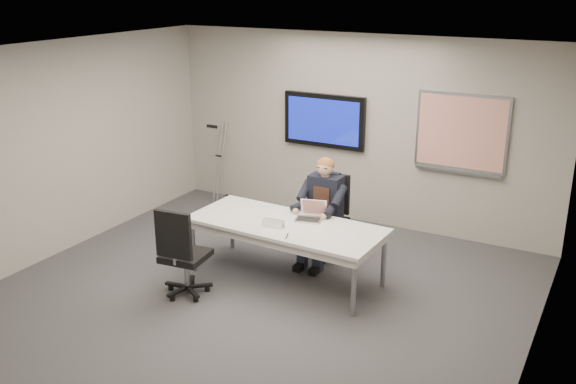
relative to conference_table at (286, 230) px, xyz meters
The scene contains 16 objects.
floor 0.97m from the conference_table, 96.12° to the right, with size 6.00×6.00×0.02m, color #3B3B3D.
ceiling 2.27m from the conference_table, 96.12° to the right, with size 6.00×6.00×0.02m, color silver.
wall_back 2.41m from the conference_table, 91.91° to the left, with size 6.00×0.02×2.80m, color #A39E93.
wall_front 3.79m from the conference_table, 91.18° to the right, with size 6.00×0.02×2.80m, color #A39E93.
wall_left 3.24m from the conference_table, 167.00° to the right, with size 0.02×6.00×2.80m, color #A39E93.
wall_right 3.10m from the conference_table, 13.66° to the right, with size 0.02×6.00×2.80m, color #A39E93.
conference_table is the anchor object (origin of this frame).
tv_display 2.46m from the conference_table, 104.45° to the left, with size 1.30×0.09×0.80m.
whiteboard 2.84m from the conference_table, 56.88° to the left, with size 1.25×0.08×1.10m.
office_chair_far 0.95m from the conference_table, 80.76° to the left, with size 0.52×0.52×1.10m.
office_chair_near 1.30m from the conference_table, 130.77° to the right, with size 0.58×0.58×1.11m.
seated_person 0.65m from the conference_table, 77.06° to the left, with size 0.43×0.73×1.38m.
crutch 3.11m from the conference_table, 139.24° to the left, with size 0.19×0.44×1.35m, color #9A9BA1, non-canonical shape.
laptop 0.37m from the conference_table, 53.98° to the left, with size 0.37×0.38×0.23m.
name_tent 0.24m from the conference_table, 111.13° to the right, with size 0.26×0.07×0.10m, color white, non-canonical shape.
pen 0.42m from the conference_table, 59.34° to the right, with size 0.01×0.01×0.15m, color black.
Camera 1 is at (3.54, -5.59, 3.57)m, focal length 40.00 mm.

